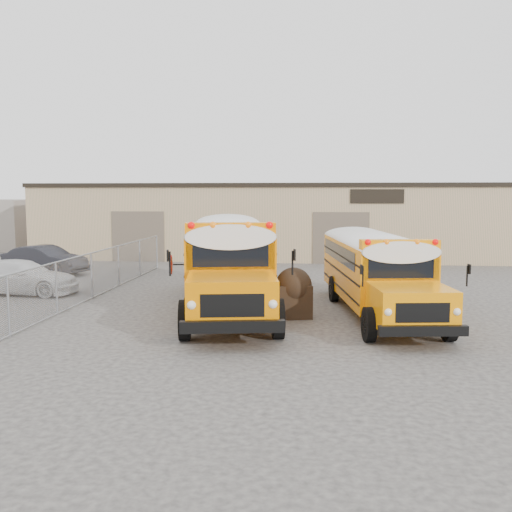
# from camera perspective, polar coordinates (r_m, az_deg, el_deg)

# --- Properties ---
(ground) EXTENTS (120.00, 120.00, 0.00)m
(ground) POSITION_cam_1_polar(r_m,az_deg,el_deg) (18.65, -2.22, -6.32)
(ground) COLOR #34312F
(ground) RESTS_ON ground
(warehouse) EXTENTS (30.20, 10.20, 4.67)m
(warehouse) POSITION_cam_1_polar(r_m,az_deg,el_deg) (38.13, 2.17, 3.74)
(warehouse) COLOR tan
(warehouse) RESTS_ON ground
(chainlink_fence) EXTENTS (0.07, 18.07, 1.81)m
(chainlink_fence) POSITION_cam_1_polar(r_m,az_deg,el_deg) (22.95, -16.10, -1.90)
(chainlink_fence) COLOR gray
(chainlink_fence) RESTS_ON ground
(school_bus_left) EXTENTS (4.51, 11.39, 3.25)m
(school_bus_left) POSITION_cam_1_polar(r_m,az_deg,el_deg) (27.03, -2.90, 1.63)
(school_bus_left) COLOR orange
(school_bus_left) RESTS_ON ground
(school_bus_right) EXTENTS (3.56, 9.68, 2.77)m
(school_bus_right) POSITION_cam_1_polar(r_m,az_deg,el_deg) (25.45, 8.91, 0.65)
(school_bus_right) COLOR orange
(school_bus_right) RESTS_ON ground
(tarp_bundle) EXTENTS (1.29, 1.21, 1.65)m
(tarp_bundle) POSITION_cam_1_polar(r_m,az_deg,el_deg) (18.82, 3.78, -3.59)
(tarp_bundle) COLOR black
(tarp_bundle) RESTS_ON ground
(car_white) EXTENTS (4.78, 2.06, 1.37)m
(car_white) POSITION_cam_1_polar(r_m,az_deg,el_deg) (25.04, -22.47, -1.96)
(car_white) COLOR silver
(car_white) RESTS_ON ground
(car_dark) EXTENTS (4.64, 2.59, 1.45)m
(car_dark) POSITION_cam_1_polar(r_m,az_deg,el_deg) (30.64, -20.35, -0.37)
(car_dark) COLOR black
(car_dark) RESTS_ON ground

